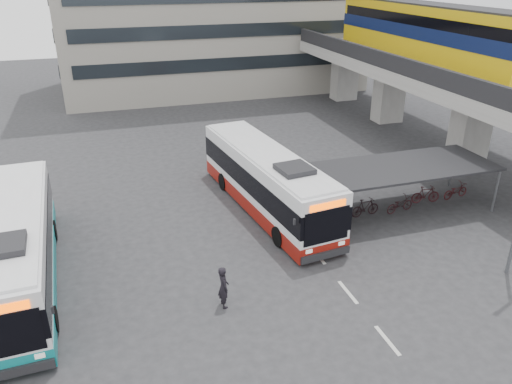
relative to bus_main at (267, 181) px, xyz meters
name	(u,v)px	position (x,y,z in m)	size (l,w,h in m)	color
ground	(266,264)	(-1.83, -5.27, -1.64)	(120.00, 120.00, 0.00)	#28282B
viaduct	(432,55)	(15.17, 7.83, 4.59)	(8.00, 32.00, 9.68)	gray
bike_shelter	(399,184)	(6.67, -2.27, -0.12)	(10.00, 4.00, 2.54)	#595B60
road_markings	(348,292)	(0.67, -8.27, -1.64)	(0.15, 7.60, 0.01)	beige
bus_main	(267,181)	(0.00, 0.00, 0.00)	(3.99, 12.20, 3.54)	white
bus_teal	(17,248)	(-11.92, -3.39, -0.02)	(3.08, 11.91, 3.49)	white
pedestrian	(223,287)	(-4.35, -7.56, -0.76)	(0.64, 0.42, 1.76)	black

